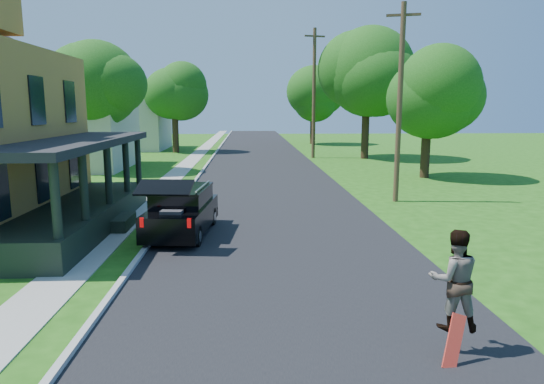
{
  "coord_description": "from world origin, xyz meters",
  "views": [
    {
      "loc": [
        -0.98,
        -10.7,
        4.15
      ],
      "look_at": [
        -0.32,
        3.0,
        1.77
      ],
      "focal_mm": 32.0,
      "sensor_mm": 36.0,
      "label": 1
    }
  ],
  "objects_px": {
    "skateboarder": "(454,279)",
    "black_suv": "(182,211)",
    "utility_pole_near": "(400,102)",
    "tree_right_near": "(428,92)"
  },
  "relations": [
    {
      "from": "black_suv",
      "to": "skateboarder",
      "type": "distance_m",
      "value": 9.9
    },
    {
      "from": "black_suv",
      "to": "utility_pole_near",
      "type": "height_order",
      "value": "utility_pole_near"
    },
    {
      "from": "utility_pole_near",
      "to": "tree_right_near",
      "type": "bearing_deg",
      "value": 77.57
    },
    {
      "from": "skateboarder",
      "to": "black_suv",
      "type": "bearing_deg",
      "value": -48.51
    },
    {
      "from": "utility_pole_near",
      "to": "skateboarder",
      "type": "bearing_deg",
      "value": -87.47
    },
    {
      "from": "black_suv",
      "to": "tree_right_near",
      "type": "distance_m",
      "value": 18.73
    },
    {
      "from": "utility_pole_near",
      "to": "black_suv",
      "type": "bearing_deg",
      "value": -132.78
    },
    {
      "from": "black_suv",
      "to": "utility_pole_near",
      "type": "relative_size",
      "value": 0.54
    },
    {
      "from": "black_suv",
      "to": "skateboarder",
      "type": "bearing_deg",
      "value": -49.28
    },
    {
      "from": "black_suv",
      "to": "tree_right_near",
      "type": "xyz_separation_m",
      "value": [
        12.84,
        12.94,
        4.3
      ]
    }
  ]
}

